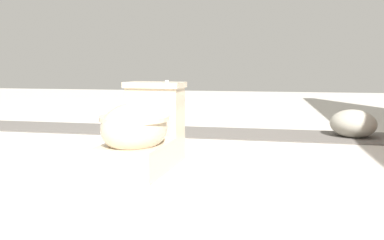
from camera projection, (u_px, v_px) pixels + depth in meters
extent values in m
plane|color=beige|center=(117.00, 164.00, 2.34)|extent=(14.00, 14.00, 0.00)
cube|color=#605B56|center=(219.00, 133.00, 3.38)|extent=(0.56, 8.00, 0.01)
cube|color=beige|center=(143.00, 154.00, 2.22)|extent=(0.63, 0.40, 0.17)
ellipsoid|color=beige|center=(135.00, 128.00, 2.10)|extent=(0.47, 0.40, 0.28)
cylinder|color=beige|center=(134.00, 118.00, 2.10)|extent=(0.43, 0.43, 0.03)
cube|color=beige|center=(155.00, 111.00, 2.39)|extent=(0.21, 0.36, 0.30)
cube|color=beige|center=(155.00, 85.00, 2.37)|extent=(0.24, 0.38, 0.04)
cylinder|color=silver|center=(167.00, 81.00, 2.34)|extent=(0.02, 0.02, 0.01)
ellipsoid|color=#ADA899|center=(353.00, 124.00, 3.18)|extent=(0.53, 0.52, 0.24)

